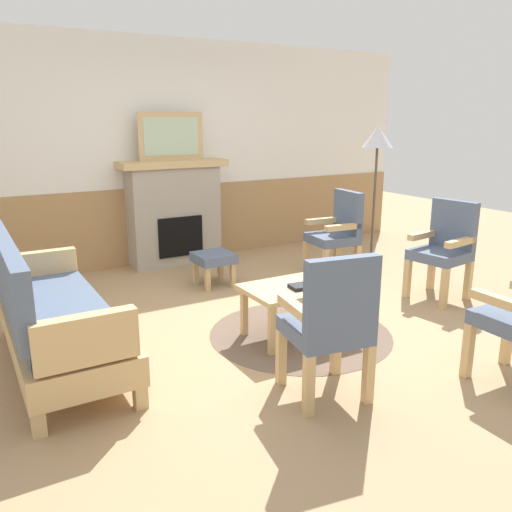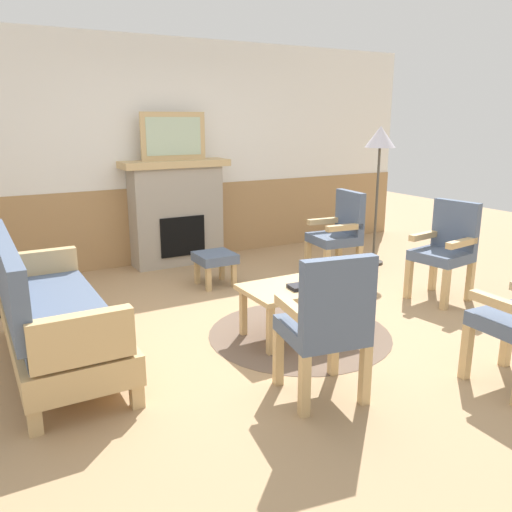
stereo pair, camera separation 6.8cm
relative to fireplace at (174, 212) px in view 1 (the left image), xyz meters
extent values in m
plane|color=tan|center=(0.00, -2.35, -0.65)|extent=(14.00, 14.00, 0.00)
cube|color=white|center=(0.00, 0.25, 0.70)|extent=(7.20, 0.12, 2.70)
cube|color=#A87F51|center=(0.00, 0.18, -0.18)|extent=(7.20, 0.02, 0.95)
cube|color=#A39989|center=(0.00, 0.00, -0.05)|extent=(1.10, 0.36, 1.20)
cube|color=black|center=(0.00, -0.19, -0.27)|extent=(0.56, 0.02, 0.48)
cube|color=tan|center=(0.00, 0.00, 0.59)|extent=(1.30, 0.44, 0.08)
cube|color=tan|center=(0.00, 0.00, 0.91)|extent=(0.80, 0.03, 0.56)
cube|color=#B2C6A8|center=(0.00, -0.02, 0.91)|extent=(0.68, 0.01, 0.44)
cube|color=tan|center=(-1.46, -3.07, -0.57)|extent=(0.08, 0.08, 0.16)
cube|color=tan|center=(-1.46, -1.39, -0.57)|extent=(0.08, 0.08, 0.16)
cube|color=tan|center=(-2.06, -3.07, -0.57)|extent=(0.08, 0.08, 0.16)
cube|color=tan|center=(-2.06, -1.39, -0.57)|extent=(0.08, 0.08, 0.16)
cube|color=tan|center=(-1.76, -2.23, -0.39)|extent=(0.70, 1.80, 0.20)
cube|color=slate|center=(-1.76, -2.23, -0.23)|extent=(0.60, 1.70, 0.12)
cube|color=slate|center=(-2.06, -2.23, 0.08)|extent=(0.10, 1.70, 0.50)
cube|color=tan|center=(-1.76, -3.08, -0.12)|extent=(0.60, 0.10, 0.30)
cube|color=tan|center=(-1.76, -1.38, -0.12)|extent=(0.60, 0.10, 0.30)
cube|color=tan|center=(-0.34, -2.83, -0.45)|extent=(0.05, 0.05, 0.40)
cube|color=tan|center=(0.50, -2.83, -0.45)|extent=(0.05, 0.05, 0.40)
cube|color=tan|center=(-0.34, -2.39, -0.45)|extent=(0.05, 0.05, 0.40)
cube|color=tan|center=(0.50, -2.39, -0.45)|extent=(0.05, 0.05, 0.40)
cube|color=tan|center=(0.08, -2.61, -0.23)|extent=(0.96, 0.56, 0.04)
cylinder|color=brown|center=(0.08, -2.61, -0.65)|extent=(1.54, 1.54, 0.01)
cube|color=black|center=(0.01, -2.70, -0.20)|extent=(0.18, 0.16, 0.03)
cube|color=tan|center=(-0.12, -1.19, -0.52)|extent=(0.05, 0.05, 0.26)
cube|color=tan|center=(0.18, -1.19, -0.52)|extent=(0.05, 0.05, 0.26)
cube|color=tan|center=(-0.12, -0.89, -0.52)|extent=(0.05, 0.05, 0.26)
cube|color=tan|center=(0.18, -0.89, -0.52)|extent=(0.05, 0.05, 0.26)
cube|color=slate|center=(0.03, -1.04, -0.34)|extent=(0.40, 0.40, 0.10)
cube|color=tan|center=(1.61, -2.80, -0.45)|extent=(0.07, 0.07, 0.40)
cube|color=tan|center=(1.55, -2.38, -0.45)|extent=(0.07, 0.07, 0.40)
cube|color=tan|center=(2.02, -2.74, -0.45)|extent=(0.07, 0.07, 0.40)
cube|color=tan|center=(1.96, -2.32, -0.45)|extent=(0.07, 0.07, 0.40)
cube|color=slate|center=(1.78, -2.56, -0.20)|extent=(0.54, 0.54, 0.10)
cube|color=slate|center=(1.98, -2.53, 0.09)|extent=(0.15, 0.49, 0.48)
cube|color=tan|center=(1.81, -2.76, -0.03)|extent=(0.45, 0.13, 0.06)
cube|color=tan|center=(1.75, -2.36, -0.03)|extent=(0.45, 0.13, 0.06)
cube|color=tan|center=(1.09, -1.62, -0.45)|extent=(0.07, 0.07, 0.40)
cube|color=tan|center=(1.13, -1.21, -0.45)|extent=(0.07, 0.07, 0.40)
cube|color=tan|center=(1.51, -1.66, -0.45)|extent=(0.07, 0.07, 0.40)
cube|color=tan|center=(1.55, -1.25, -0.45)|extent=(0.07, 0.07, 0.40)
cube|color=slate|center=(1.32, -1.44, -0.20)|extent=(0.52, 0.52, 0.10)
cube|color=slate|center=(1.52, -1.45, 0.09)|extent=(0.13, 0.49, 0.48)
cube|color=tan|center=(1.30, -1.64, -0.03)|extent=(0.44, 0.11, 0.06)
cube|color=tan|center=(1.34, -1.23, -0.03)|extent=(0.44, 0.11, 0.06)
cube|color=tan|center=(-0.53, -3.26, -0.45)|extent=(0.07, 0.07, 0.40)
cube|color=tan|center=(-0.12, -3.33, -0.45)|extent=(0.07, 0.07, 0.40)
cube|color=tan|center=(-0.60, -3.67, -0.45)|extent=(0.07, 0.07, 0.40)
cube|color=tan|center=(-0.19, -3.74, -0.45)|extent=(0.07, 0.07, 0.40)
cube|color=slate|center=(-0.36, -3.50, -0.20)|extent=(0.55, 0.55, 0.10)
cube|color=slate|center=(-0.40, -3.70, 0.09)|extent=(0.49, 0.16, 0.48)
cube|color=tan|center=(-0.56, -3.46, -0.03)|extent=(0.14, 0.45, 0.06)
cube|color=tan|center=(-0.16, -3.53, -0.03)|extent=(0.14, 0.45, 0.06)
cube|color=tan|center=(0.65, -3.82, -0.45)|extent=(0.06, 0.06, 0.40)
cube|color=tan|center=(1.07, -3.84, -0.45)|extent=(0.06, 0.06, 0.40)
cube|color=tan|center=(0.65, -4.03, -0.03)|extent=(0.08, 0.44, 0.06)
cylinder|color=#332D28|center=(2.13, -1.22, -0.64)|extent=(0.24, 0.24, 0.03)
cylinder|color=#4C473D|center=(2.13, -1.22, 0.08)|extent=(0.03, 0.03, 1.40)
cone|color=silver|center=(2.13, -1.22, 0.90)|extent=(0.36, 0.36, 0.25)
camera|label=1|loc=(-2.32, -5.98, 1.11)|focal=36.74mm
camera|label=2|loc=(-2.26, -6.02, 1.11)|focal=36.74mm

